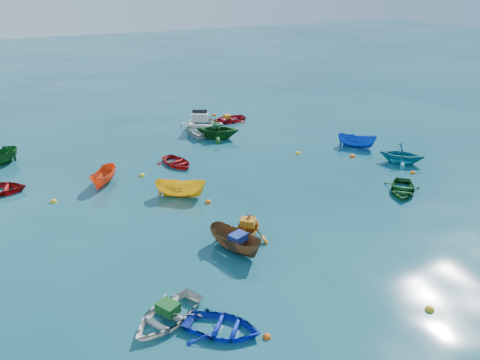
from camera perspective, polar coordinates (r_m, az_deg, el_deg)
name	(u,v)px	position (r m, az deg, el deg)	size (l,w,h in m)	color
ground	(284,225)	(23.08, 5.35, -5.52)	(160.00, 160.00, 0.00)	#0A3849
dinghy_blue_sw	(222,331)	(17.00, -2.19, -17.95)	(1.99, 2.78, 0.58)	#0D24AC
dinghy_white_near	(167,320)	(17.61, -8.90, -16.52)	(2.15, 3.00, 0.62)	beige
sampan_brown_mid	(236,251)	(21.05, -0.53, -8.60)	(1.10, 2.93, 1.13)	brown
dinghy_orange_w	(248,238)	(21.95, 0.93, -7.09)	(2.13, 2.47, 1.30)	#C26212
sampan_yellow_mid	(181,196)	(26.02, -7.22, -1.99)	(1.08, 2.87, 1.11)	yellow
dinghy_green_e	(402,192)	(27.83, 19.10, -1.40)	(2.02, 2.83, 0.59)	#104618
dinghy_cyan_se	(401,163)	(32.01, 19.00, 1.97)	(2.36, 2.74, 1.44)	#16738A
sampan_orange_n	(105,184)	(28.45, -16.17, -0.44)	(1.00, 2.64, 1.02)	#F44817
dinghy_green_n	(218,138)	(34.86, -2.70, 5.09)	(2.68, 3.11, 1.64)	#104714
dinghy_red_ne	(228,122)	(38.85, -1.44, 7.14)	(2.11, 2.95, 0.61)	#A80E1A
sampan_blue_far	(356,147)	(34.11, 13.97, 3.94)	(1.01, 2.69, 1.04)	#0E41B7
dinghy_red_far	(177,165)	(30.26, -7.68, 1.84)	(1.92, 2.69, 0.56)	#9F0D0F
motorboat_white	(201,131)	(36.53, -4.83, 5.94)	(3.54, 4.95, 1.63)	silver
tarp_green_a	(168,308)	(17.35, -8.77, -15.12)	(0.74, 0.56, 0.36)	#134F1A
tarp_blue_a	(238,237)	(20.57, -0.24, -7.02)	(0.73, 0.55, 0.35)	navy
tarp_orange_a	(248,222)	(21.58, 0.98, -5.18)	(0.68, 0.52, 0.33)	#B46812
tarp_green_b	(216,126)	(34.56, -2.90, 6.63)	(0.67, 0.51, 0.32)	#124921
tarp_orange_b	(227,116)	(38.67, -1.58, 7.76)	(0.60, 0.45, 0.29)	orange
buoy_or_a	(267,337)	(16.80, 3.30, -18.60)	(0.30, 0.30, 0.30)	#D5520B
buoy_ye_a	(429,310)	(19.14, 22.09, -14.49)	(0.34, 0.34, 0.34)	yellow
buoy_or_b	(413,173)	(30.63, 20.29, 0.77)	(0.32, 0.32, 0.32)	#FA620D
buoy_or_c	(208,203)	(25.18, -3.91, -2.78)	(0.34, 0.34, 0.34)	#EB5C0C
buoy_ye_c	(142,176)	(28.97, -11.86, 0.49)	(0.35, 0.35, 0.35)	yellow
buoy_or_d	(352,157)	(32.18, 13.55, 2.76)	(0.38, 0.38, 0.38)	#FF5E0D
buoy_ye_d	(54,202)	(27.11, -21.78, -2.53)	(0.36, 0.36, 0.36)	yellow
buoy_or_e	(214,116)	(40.57, -3.15, 7.86)	(0.38, 0.38, 0.38)	#D4590B
buoy_ye_e	(298,154)	(32.04, 7.06, 3.17)	(0.36, 0.36, 0.36)	yellow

